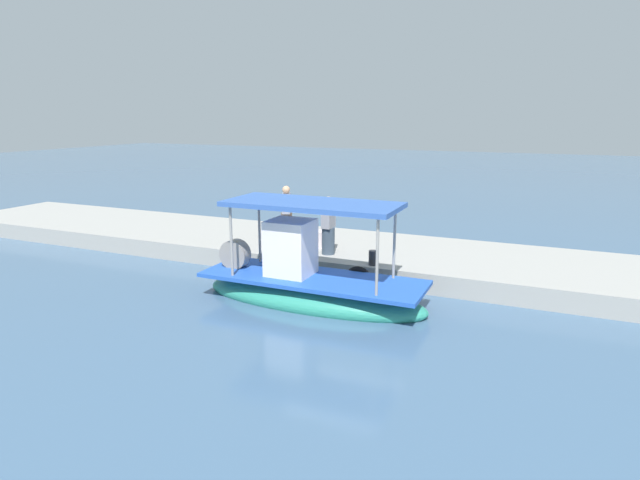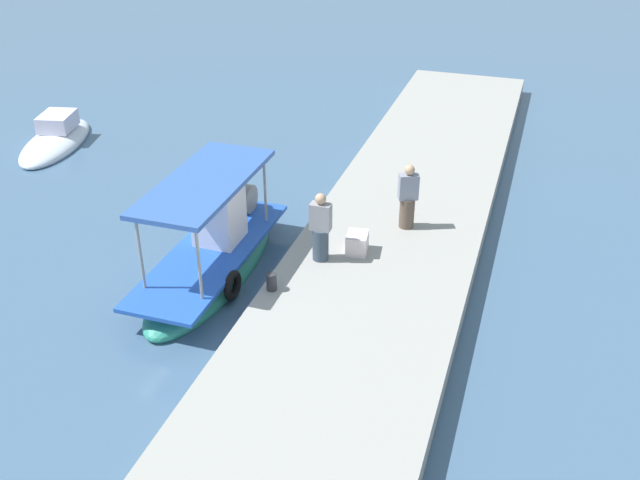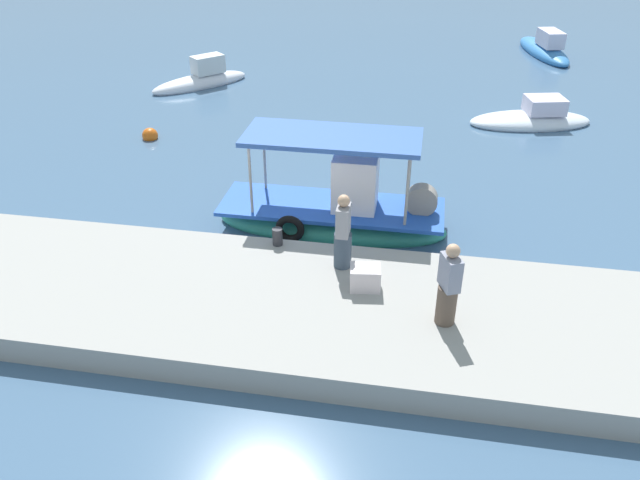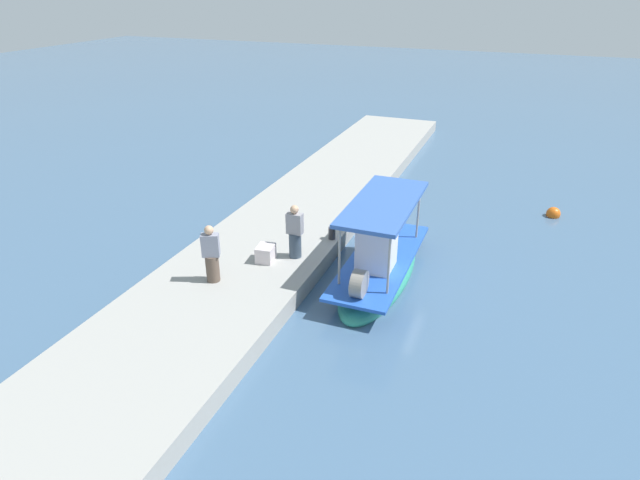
{
  "view_description": "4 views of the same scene",
  "coord_description": "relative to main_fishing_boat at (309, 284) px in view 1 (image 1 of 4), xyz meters",
  "views": [
    {
      "loc": [
        -4.4,
        11.69,
        4.71
      ],
      "look_at": [
        1.38,
        -1.47,
        1.29
      ],
      "focal_mm": 29.61,
      "sensor_mm": 36.0,
      "label": 1
    },
    {
      "loc": [
        -12.71,
        -7.3,
        9.72
      ],
      "look_at": [
        1.72,
        -2.59,
        1.04
      ],
      "focal_mm": 40.51,
      "sensor_mm": 36.0,
      "label": 2
    },
    {
      "loc": [
        3.18,
        -14.39,
        8.32
      ],
      "look_at": [
        1.07,
        -2.45,
        1.08
      ],
      "focal_mm": 35.53,
      "sensor_mm": 36.0,
      "label": 3
    },
    {
      "loc": [
        15.49,
        3.65,
        8.62
      ],
      "look_at": [
        1.19,
        -1.96,
        1.09
      ],
      "focal_mm": 30.16,
      "sensor_mm": 36.0,
      "label": 4
    }
  ],
  "objects": [
    {
      "name": "ground_plane",
      "position": [
        -1.05,
        0.01,
        -0.48
      ],
      "size": [
        120.0,
        120.0,
        0.0
      ],
      "primitive_type": "plane",
      "color": "#415F7F"
    },
    {
      "name": "dock_quay",
      "position": [
        -1.05,
        -3.99,
        -0.19
      ],
      "size": [
        36.0,
        4.53,
        0.58
      ],
      "primitive_type": "cube",
      "color": "#9B9A95",
      "rests_on": "ground_plane"
    },
    {
      "name": "main_fishing_boat",
      "position": [
        0.0,
        0.0,
        0.0
      ],
      "size": [
        6.03,
        2.02,
        2.97
      ],
      "color": "teal",
      "rests_on": "ground_plane"
    },
    {
      "name": "fisherman_near_bollard",
      "position": [
        0.57,
        -2.62,
        0.9
      ],
      "size": [
        0.39,
        0.5,
        1.76
      ],
      "color": "#394858",
      "rests_on": "dock_quay"
    },
    {
      "name": "fisherman_by_crate",
      "position": [
        2.82,
        -4.26,
        0.9
      ],
      "size": [
        0.52,
        0.57,
        1.77
      ],
      "color": "brown",
      "rests_on": "dock_quay"
    },
    {
      "name": "mooring_bollard",
      "position": [
        -1.07,
        -1.98,
        0.31
      ],
      "size": [
        0.24,
        0.24,
        0.42
      ],
      "primitive_type": "cylinder",
      "color": "#2D2D33",
      "rests_on": "dock_quay"
    },
    {
      "name": "cargo_crate",
      "position": [
        1.16,
        -3.38,
        0.35
      ],
      "size": [
        0.69,
        0.59,
        0.51
      ],
      "primitive_type": "cube",
      "rotation": [
        0.0,
        0.0,
        0.13
      ],
      "color": "silver",
      "rests_on": "dock_quay"
    }
  ]
}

